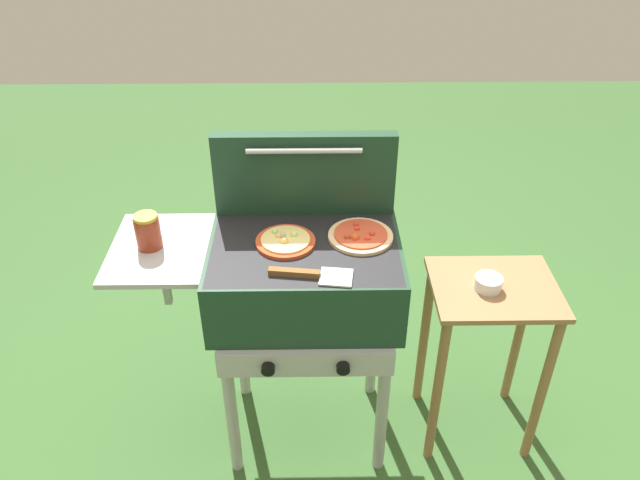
{
  "coord_description": "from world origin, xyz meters",
  "views": [
    {
      "loc": [
        0.03,
        -1.69,
        2.07
      ],
      "look_at": [
        0.05,
        0.0,
        0.92
      ],
      "focal_mm": 35.02,
      "sensor_mm": 36.0,
      "label": 1
    }
  ],
  "objects_px": {
    "grill": "(301,280)",
    "spatula": "(311,274)",
    "pizza_pepperoni": "(360,236)",
    "sauce_jar": "(148,232)",
    "prep_table": "(487,329)",
    "topping_bowl_near": "(488,283)",
    "pizza_cheese": "(285,241)"
  },
  "relations": [
    {
      "from": "grill",
      "to": "sauce_jar",
      "type": "relative_size",
      "value": 8.0
    },
    {
      "from": "grill",
      "to": "pizza_pepperoni",
      "type": "distance_m",
      "value": 0.26
    },
    {
      "from": "topping_bowl_near",
      "to": "prep_table",
      "type": "bearing_deg",
      "value": 20.15
    },
    {
      "from": "grill",
      "to": "spatula",
      "type": "distance_m",
      "value": 0.23
    },
    {
      "from": "topping_bowl_near",
      "to": "pizza_cheese",
      "type": "bearing_deg",
      "value": 177.98
    },
    {
      "from": "spatula",
      "to": "topping_bowl_near",
      "type": "bearing_deg",
      "value": 14.64
    },
    {
      "from": "sauce_jar",
      "to": "spatula",
      "type": "bearing_deg",
      "value": -17.63
    },
    {
      "from": "spatula",
      "to": "topping_bowl_near",
      "type": "distance_m",
      "value": 0.65
    },
    {
      "from": "pizza_cheese",
      "to": "prep_table",
      "type": "height_order",
      "value": "pizza_cheese"
    },
    {
      "from": "pizza_cheese",
      "to": "topping_bowl_near",
      "type": "xyz_separation_m",
      "value": [
        0.69,
        -0.02,
        -0.17
      ]
    },
    {
      "from": "grill",
      "to": "sauce_jar",
      "type": "distance_m",
      "value": 0.53
    },
    {
      "from": "pizza_pepperoni",
      "to": "topping_bowl_near",
      "type": "xyz_separation_m",
      "value": [
        0.44,
        -0.05,
        -0.17
      ]
    },
    {
      "from": "pizza_cheese",
      "to": "sauce_jar",
      "type": "xyz_separation_m",
      "value": [
        -0.44,
        -0.02,
        0.05
      ]
    },
    {
      "from": "prep_table",
      "to": "topping_bowl_near",
      "type": "bearing_deg",
      "value": -159.85
    },
    {
      "from": "pizza_pepperoni",
      "to": "topping_bowl_near",
      "type": "bearing_deg",
      "value": -6.66
    },
    {
      "from": "pizza_cheese",
      "to": "spatula",
      "type": "distance_m",
      "value": 0.2
    },
    {
      "from": "pizza_cheese",
      "to": "pizza_pepperoni",
      "type": "xyz_separation_m",
      "value": [
        0.25,
        0.03,
        -0.0
      ]
    },
    {
      "from": "grill",
      "to": "pizza_cheese",
      "type": "height_order",
      "value": "pizza_cheese"
    },
    {
      "from": "pizza_pepperoni",
      "to": "topping_bowl_near",
      "type": "height_order",
      "value": "pizza_pepperoni"
    },
    {
      "from": "grill",
      "to": "sauce_jar",
      "type": "bearing_deg",
      "value": 179.7
    },
    {
      "from": "pizza_pepperoni",
      "to": "sauce_jar",
      "type": "relative_size",
      "value": 1.82
    },
    {
      "from": "prep_table",
      "to": "topping_bowl_near",
      "type": "distance_m",
      "value": 0.23
    },
    {
      "from": "pizza_pepperoni",
      "to": "sauce_jar",
      "type": "bearing_deg",
      "value": -176.5
    },
    {
      "from": "pizza_cheese",
      "to": "pizza_pepperoni",
      "type": "distance_m",
      "value": 0.25
    },
    {
      "from": "spatula",
      "to": "prep_table",
      "type": "bearing_deg",
      "value": 14.91
    },
    {
      "from": "prep_table",
      "to": "topping_bowl_near",
      "type": "relative_size",
      "value": 7.54
    },
    {
      "from": "sauce_jar",
      "to": "topping_bowl_near",
      "type": "bearing_deg",
      "value": -0.47
    },
    {
      "from": "grill",
      "to": "pizza_cheese",
      "type": "bearing_deg",
      "value": 160.63
    },
    {
      "from": "pizza_pepperoni",
      "to": "spatula",
      "type": "distance_m",
      "value": 0.27
    },
    {
      "from": "pizza_cheese",
      "to": "sauce_jar",
      "type": "height_order",
      "value": "sauce_jar"
    },
    {
      "from": "pizza_cheese",
      "to": "prep_table",
      "type": "relative_size",
      "value": 0.28
    },
    {
      "from": "topping_bowl_near",
      "to": "grill",
      "type": "bearing_deg",
      "value": 179.4
    }
  ]
}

